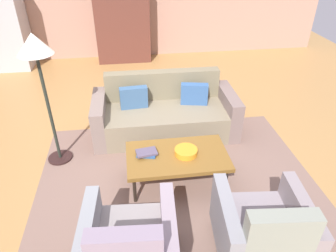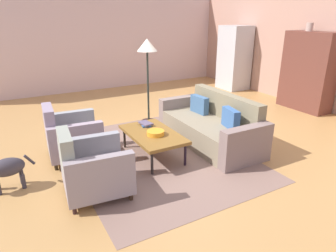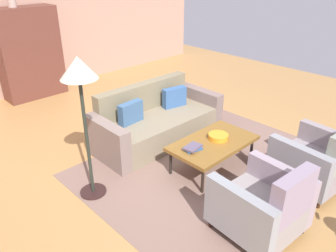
# 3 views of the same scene
# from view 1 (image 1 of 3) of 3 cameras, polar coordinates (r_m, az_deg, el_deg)

# --- Properties ---
(ground_plane) EXTENTS (11.08, 11.08, 0.00)m
(ground_plane) POSITION_cam_1_polar(r_m,az_deg,el_deg) (4.50, -4.26, -3.82)
(ground_plane) COLOR #B48349
(area_rug) EXTENTS (3.40, 2.60, 0.01)m
(area_rug) POSITION_cam_1_polar(r_m,az_deg,el_deg) (3.98, 1.51, -9.43)
(area_rug) COLOR #826458
(area_rug) RESTS_ON ground
(couch) EXTENTS (2.11, 0.92, 0.86)m
(couch) POSITION_cam_1_polar(r_m,az_deg,el_deg) (4.72, -0.64, 2.34)
(couch) COLOR gray
(couch) RESTS_ON ground
(coffee_table) EXTENTS (1.20, 0.70, 0.41)m
(coffee_table) POSITION_cam_1_polar(r_m,az_deg,el_deg) (3.70, 1.72, -5.73)
(coffee_table) COLOR black
(coffee_table) RESTS_ON ground
(armchair_left) EXTENTS (0.86, 0.86, 0.88)m
(armchair_left) POSITION_cam_1_polar(r_m,az_deg,el_deg) (2.88, -7.04, -21.58)
(armchair_left) COLOR #311C15
(armchair_left) RESTS_ON ground
(armchair_right) EXTENTS (0.87, 0.87, 0.88)m
(armchair_right) POSITION_cam_1_polar(r_m,az_deg,el_deg) (3.08, 17.09, -18.34)
(armchair_right) COLOR #372610
(armchair_right) RESTS_ON ground
(fruit_bowl) EXTENTS (0.27, 0.27, 0.07)m
(fruit_bowl) POSITION_cam_1_polar(r_m,az_deg,el_deg) (3.68, 3.32, -4.72)
(fruit_bowl) COLOR orange
(fruit_bowl) RESTS_ON coffee_table
(book_stack) EXTENTS (0.26, 0.19, 0.05)m
(book_stack) POSITION_cam_1_polar(r_m,az_deg,el_deg) (3.67, -3.96, -4.97)
(book_stack) COLOR #2E5690
(book_stack) RESTS_ON coffee_table
(cabinet) EXTENTS (1.20, 0.51, 1.80)m
(cabinet) POSITION_cam_1_polar(r_m,az_deg,el_deg) (7.43, -8.38, 18.47)
(cabinet) COLOR brown
(cabinet) RESTS_ON ground
(refrigerator) EXTENTS (0.80, 0.73, 1.85)m
(refrigerator) POSITION_cam_1_polar(r_m,az_deg,el_deg) (7.73, -27.76, 16.02)
(refrigerator) COLOR #B7BABF
(refrigerator) RESTS_ON ground
(floor_lamp) EXTENTS (0.40, 0.40, 1.72)m
(floor_lamp) POSITION_cam_1_polar(r_m,az_deg,el_deg) (3.86, -22.97, 11.55)
(floor_lamp) COLOR #2F1B1A
(floor_lamp) RESTS_ON ground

